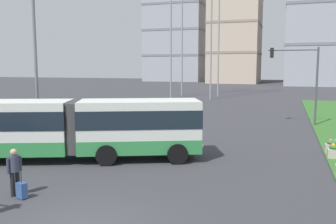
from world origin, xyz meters
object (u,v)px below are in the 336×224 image
Objects in this scene: car_grey_wagon at (162,107)px; rolling_suitcase at (22,190)px; flower_planter_4 at (336,146)px; streetlight_left at (35,52)px; apartment_tower_centre at (319,7)px; traffic_light_far_right at (301,72)px; articulated_bus at (83,127)px; pedestrian_crossing at (14,169)px; apartment_tower_west at (178,21)px.

car_grey_wagon reaches higher than rolling_suitcase.
streetlight_left reaches higher than flower_planter_4.
apartment_tower_centre reaches higher than rolling_suitcase.
traffic_light_far_right is at bearing 99.36° from flower_planter_4.
articulated_bus is at bearing -157.11° from flower_planter_4.
apartment_tower_centre is at bearing 80.05° from rolling_suitcase.
pedestrian_crossing is (2.36, -23.22, 0.25)m from car_grey_wagon.
flower_planter_4 is 17.76m from streetlight_left.
apartment_tower_west reaches higher than rolling_suitcase.
traffic_light_far_right is at bearing 63.24° from pedestrian_crossing.
flower_planter_4 is at bearing -93.13° from apartment_tower_centre.
flower_planter_4 is 0.03× the size of apartment_tower_centre.
articulated_bus is 0.30× the size of apartment_tower_centre.
flower_planter_4 is 0.03× the size of apartment_tower_west.
rolling_suitcase is 93.56m from apartment_tower_centre.
streetlight_left reaches higher than traffic_light_far_right.
pedestrian_crossing is at bearing 156.04° from rolling_suitcase.
rolling_suitcase is at bearing -83.15° from car_grey_wagon.
apartment_tower_west is (-25.93, 104.25, 18.58)m from articulated_bus.
car_grey_wagon is at bearing 95.81° from pedestrian_crossing.
articulated_bus is at bearing -26.93° from streetlight_left.
rolling_suitcase is 0.10× the size of streetlight_left.
apartment_tower_centre is (16.67, 84.62, 17.80)m from articulated_bus.
car_grey_wagon is 13.43m from traffic_light_far_right.
articulated_bus is 13.43m from flower_planter_4.
streetlight_left is at bearing -98.97° from car_grey_wagon.
traffic_light_far_right reaches higher than car_grey_wagon.
pedestrian_crossing is at bearing -84.19° from car_grey_wagon.
pedestrian_crossing is at bearing -57.70° from streetlight_left.
rolling_suitcase is at bearing -136.79° from flower_planter_4.
traffic_light_far_right reaches higher than rolling_suitcase.
traffic_light_far_right is 71.46m from apartment_tower_centre.
apartment_tower_west is (-26.32, 109.63, 19.23)m from pedestrian_crossing.
apartment_tower_centre is (16.27, 90.00, 18.45)m from pedestrian_crossing.
flower_planter_4 is (11.48, 10.78, 0.11)m from rolling_suitcase.
articulated_bus is 6.80× the size of pedestrian_crossing.
rolling_suitcase is at bearing -99.95° from apartment_tower_centre.
articulated_bus reaches higher than flower_planter_4.
car_grey_wagon is 19.08m from flower_planter_4.
apartment_tower_centre reaches higher than streetlight_left.
apartment_tower_centre is at bearing 74.41° from car_grey_wagon.
traffic_light_far_right is (10.70, 15.05, 2.60)m from articulated_bus.
pedestrian_crossing is 0.85m from rolling_suitcase.
streetlight_left is (-4.82, 7.63, 4.52)m from pedestrian_crossing.
apartment_tower_west reaches higher than pedestrian_crossing.
car_grey_wagon is at bearing 81.03° from streetlight_left.
car_grey_wagon is 16.49m from streetlight_left.
apartment_tower_centre is (18.64, 66.78, 18.70)m from car_grey_wagon.
flower_planter_4 is 108.01m from apartment_tower_west.
car_grey_wagon is (-1.97, 17.84, -0.90)m from articulated_bus.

